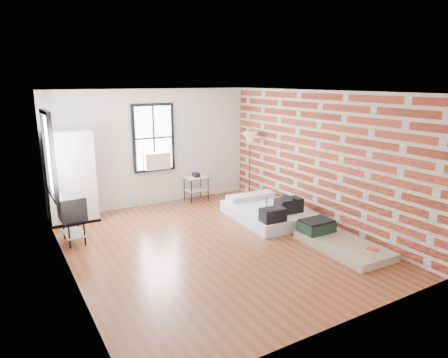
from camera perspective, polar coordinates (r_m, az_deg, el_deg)
ground at (r=7.57m, az=-1.49°, el=-9.34°), size 6.00×6.00×0.00m
room_shell at (r=7.49m, az=-1.36°, el=4.29°), size 5.02×6.02×2.80m
mattress_main at (r=8.90m, az=6.42°, el=-4.65°), size 1.52×2.01×0.62m
mattress_bare at (r=7.75m, az=15.78°, el=-8.43°), size 0.96×1.76×0.37m
wardrobe at (r=9.08m, az=-21.03°, el=0.22°), size 1.02×0.60×1.98m
side_table at (r=10.14m, az=-4.01°, el=-0.34°), size 0.58×0.47×0.73m
floor_lamp at (r=9.91m, az=3.74°, el=5.29°), size 0.38×0.38×1.76m
tv_stand at (r=7.98m, az=-20.87°, el=-4.08°), size 0.47×0.65×0.91m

